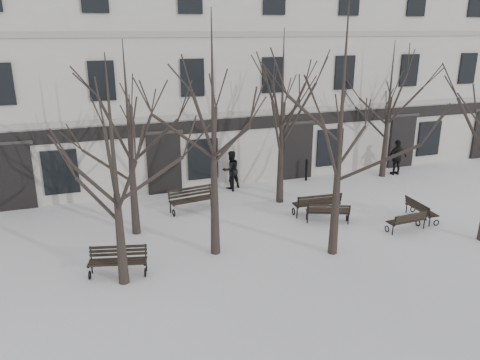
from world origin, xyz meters
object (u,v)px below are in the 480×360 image
bench_5 (420,209)px  bench_2 (407,220)px  bench_4 (317,203)px  tree_1 (213,109)px  tree_2 (343,99)px  tree_0 (113,147)px  bench_3 (192,199)px  bench_0 (118,260)px  bench_1 (328,212)px

bench_5 → bench_2: bearing=126.2°
bench_2 → bench_4: (-2.52, 2.63, 0.10)m
tree_1 → tree_2: (3.89, -1.38, 0.32)m
tree_2 → bench_2: size_ratio=5.25×
tree_2 → bench_2: (3.69, 0.68, -4.97)m
tree_0 → tree_1: (3.27, 1.00, 0.76)m
bench_5 → bench_3: bearing=68.6°
bench_0 → bench_4: 8.73m
bench_5 → bench_4: bearing=68.5°
tree_0 → tree_1: size_ratio=0.85×
bench_2 → bench_5: 1.52m
bench_0 → bench_5: size_ratio=1.15×
bench_2 → bench_0: bearing=-4.4°
tree_2 → bench_1: bearing=64.2°
tree_2 → bench_1: size_ratio=4.79×
tree_0 → tree_2: tree_2 is taller
bench_4 → tree_2: bearing=75.2°
tree_2 → tree_0: bearing=177.0°
tree_0 → tree_2: size_ratio=0.80×
bench_3 → tree_2: bearing=-64.9°
tree_0 → bench_4: bearing=19.4°
bench_3 → bench_0: bearing=-135.9°
bench_2 → bench_3: size_ratio=0.79×
bench_0 → bench_1: bench_0 is taller
tree_1 → tree_2: tree_2 is taller
tree_0 → bench_2: size_ratio=4.21×
tree_0 → bench_2: (10.84, 0.31, -3.89)m
bench_0 → bench_1: 8.56m
tree_0 → bench_0: size_ratio=3.62×
tree_2 → bench_1: 5.64m
bench_0 → bench_5: 12.24m
bench_0 → bench_3: bearing=66.2°
tree_0 → bench_1: bearing=13.9°
bench_0 → bench_5: bearing=16.3°
bench_2 → tree_1: bearing=-8.1°
tree_2 → bench_3: size_ratio=4.17×
tree_0 → tree_1: tree_1 is taller
tree_0 → bench_0: (-0.10, 0.60, -3.83)m
bench_0 → bench_4: bench_4 is taller
tree_1 → bench_0: size_ratio=4.26×
tree_0 → bench_3: 7.33m
tree_2 → bench_5: tree_2 is taller
tree_2 → bench_4: size_ratio=4.23×
bench_4 → bench_1: bearing=95.7°
tree_0 → bench_5: bearing=5.3°
tree_1 → tree_2: size_ratio=0.94×
bench_0 → bench_4: bearing=29.4°
bench_0 → bench_2: bench_0 is taller
tree_1 → bench_2: 8.92m
tree_1 → bench_0: bearing=-173.1°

